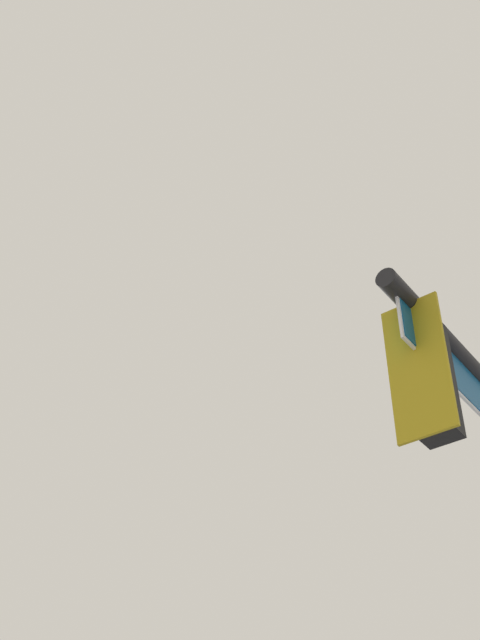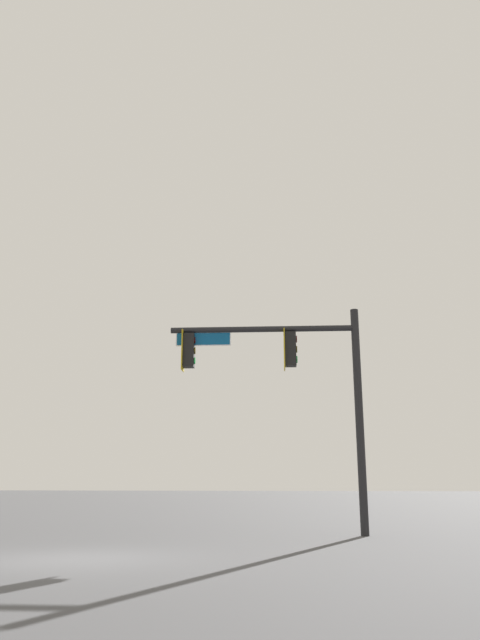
{
  "view_description": "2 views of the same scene",
  "coord_description": "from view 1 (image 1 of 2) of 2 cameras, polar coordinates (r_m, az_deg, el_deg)",
  "views": [
    {
      "loc": [
        5.19,
        -3.04,
        1.46
      ],
      "look_at": [
        0.26,
        -8.83,
        7.43
      ],
      "focal_mm": 50.0,
      "sensor_mm": 36.0,
      "label": 1
    },
    {
      "loc": [
        -6.92,
        11.64,
        1.4
      ],
      "look_at": [
        -1.54,
        -6.87,
        6.56
      ],
      "focal_mm": 35.0,
      "sensor_mm": 36.0,
      "label": 2
    }
  ],
  "objects": []
}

